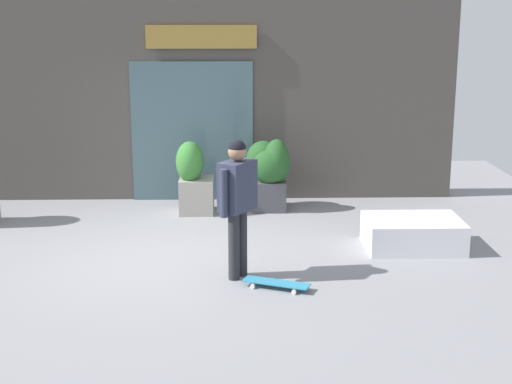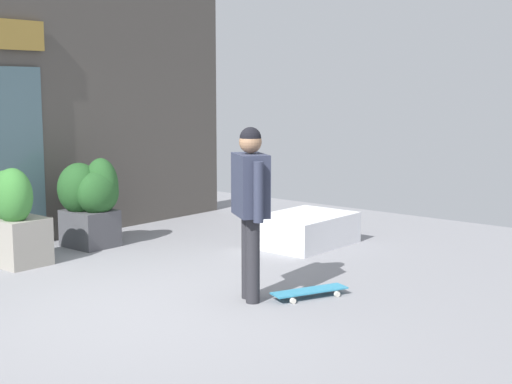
{
  "view_description": "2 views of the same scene",
  "coord_description": "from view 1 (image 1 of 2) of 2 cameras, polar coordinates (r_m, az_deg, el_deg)",
  "views": [
    {
      "loc": [
        0.86,
        -9.06,
        3.08
      ],
      "look_at": [
        1.1,
        -0.61,
        1.0
      ],
      "focal_mm": 52.99,
      "sensor_mm": 36.0,
      "label": 1
    },
    {
      "loc": [
        -4.15,
        -5.01,
        1.98
      ],
      "look_at": [
        1.1,
        -0.61,
        1.0
      ],
      "focal_mm": 50.86,
      "sensor_mm": 36.0,
      "label": 2
    }
  ],
  "objects": [
    {
      "name": "building_facade",
      "position": [
        12.28,
        -5.61,
        7.18
      ],
      "size": [
        8.81,
        0.31,
        3.37
      ],
      "color": "#4C4742",
      "rests_on": "ground_plane"
    },
    {
      "name": "snow_ledge",
      "position": [
        10.08,
        11.76,
        -3.07
      ],
      "size": [
        1.24,
        0.9,
        0.39
      ],
      "primitive_type": "cube",
      "color": "white",
      "rests_on": "ground_plane"
    },
    {
      "name": "skateboarder",
      "position": [
        8.59,
        -1.41,
        -0.2
      ],
      "size": [
        0.47,
        0.53,
        1.63
      ],
      "rotation": [
        0.0,
        0.0,
        -0.6
      ],
      "color": "#28282D",
      "rests_on": "ground_plane"
    },
    {
      "name": "ground_plane",
      "position": [
        9.61,
        -6.68,
        -4.95
      ],
      "size": [
        12.0,
        12.0,
        0.0
      ],
      "primitive_type": "plane",
      "color": "gray"
    },
    {
      "name": "planter_box_left",
      "position": [
        11.52,
        -4.79,
        1.32
      ],
      "size": [
        0.56,
        0.68,
        1.11
      ],
      "color": "gray",
      "rests_on": "ground_plane"
    },
    {
      "name": "planter_box_right",
      "position": [
        11.65,
        0.99,
        1.6
      ],
      "size": [
        0.67,
        0.71,
        1.12
      ],
      "color": "#47474C",
      "rests_on": "ground_plane"
    },
    {
      "name": "skateboard",
      "position": [
        8.52,
        1.54,
        -6.89
      ],
      "size": [
        0.78,
        0.47,
        0.08
      ],
      "rotation": [
        0.0,
        0.0,
        -0.4
      ],
      "color": "teal",
      "rests_on": "ground_plane"
    }
  ]
}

